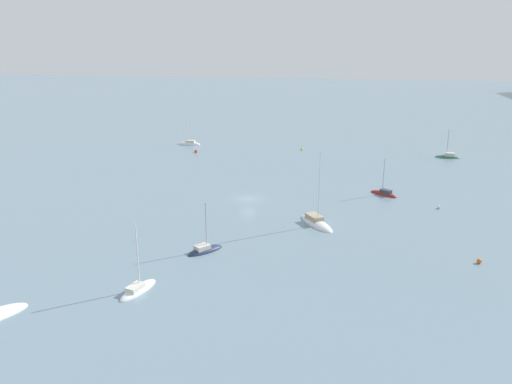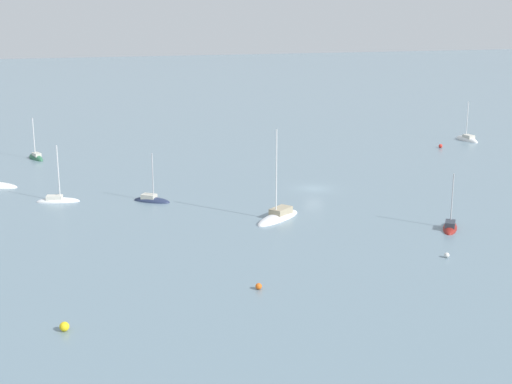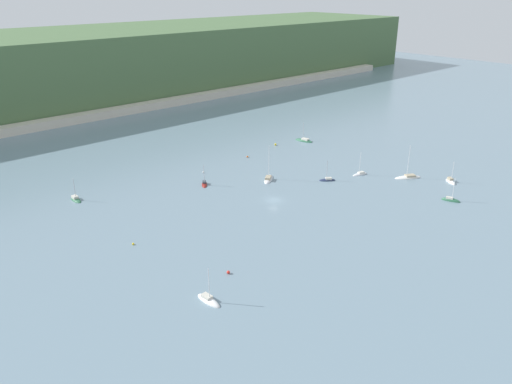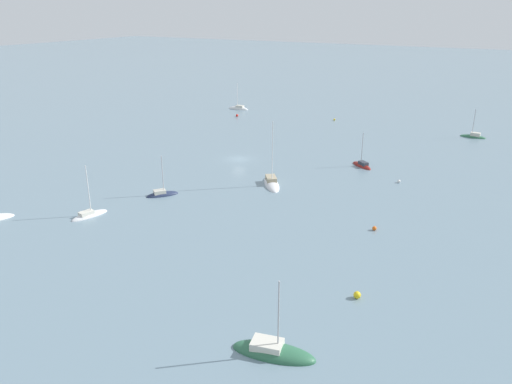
% 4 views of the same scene
% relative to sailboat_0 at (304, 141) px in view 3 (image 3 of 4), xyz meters
% --- Properties ---
extents(ground_plane, '(600.00, 600.00, 0.00)m').
position_rel_sailboat_0_xyz_m(ground_plane, '(-46.81, -32.10, -0.09)').
color(ground_plane, slate).
extents(hillside_ridge, '(474.10, 82.23, 32.82)m').
position_rel_sailboat_0_xyz_m(hillside_ridge, '(-46.81, 127.52, 16.32)').
color(hillside_ridge, '#4C6B42').
rests_on(hillside_ridge, ground_plane).
extents(shore_town_strip, '(402.99, 6.00, 3.49)m').
position_rel_sailboat_0_xyz_m(shore_town_strip, '(-46.81, 82.90, 1.65)').
color(shore_town_strip, beige).
rests_on(shore_town_strip, ground_plane).
extents(sailboat_0, '(3.99, 7.61, 7.86)m').
position_rel_sailboat_0_xyz_m(sailboat_0, '(0.00, 0.00, 0.00)').
color(sailboat_0, '#2D6647').
rests_on(sailboat_0, ground_plane).
extents(sailboat_1, '(4.24, 5.04, 6.80)m').
position_rel_sailboat_0_xyz_m(sailboat_1, '(-54.07, -10.23, 0.02)').
color(sailboat_1, maroon).
rests_on(sailboat_1, ground_plane).
extents(sailboat_2, '(4.10, 5.07, 7.28)m').
position_rel_sailboat_0_xyz_m(sailboat_2, '(1.60, -57.85, 0.04)').
color(sailboat_2, silver).
rests_on(sailboat_2, ground_plane).
extents(sailboat_3, '(5.66, 2.84, 7.84)m').
position_rel_sailboat_0_xyz_m(sailboat_3, '(-13.21, -35.79, 0.02)').
color(sailboat_3, silver).
rests_on(sailboat_3, ground_plane).
extents(sailboat_4, '(2.96, 5.15, 7.60)m').
position_rel_sailboat_0_xyz_m(sailboat_4, '(-11.31, -64.77, 0.00)').
color(sailboat_4, '#2D6647').
rests_on(sailboat_4, ground_plane).
extents(sailboat_5, '(2.13, 6.07, 8.02)m').
position_rel_sailboat_0_xyz_m(sailboat_5, '(-88.40, -57.56, 0.01)').
color(sailboat_5, white).
rests_on(sailboat_5, ground_plane).
extents(sailboat_6, '(1.98, 5.55, 6.89)m').
position_rel_sailboat_0_xyz_m(sailboat_6, '(-86.88, 4.44, 0.05)').
color(sailboat_6, '#2D6647').
rests_on(sailboat_6, ground_plane).
extents(sailboat_7, '(7.56, 6.44, 11.30)m').
position_rel_sailboat_0_xyz_m(sailboat_7, '(-37.24, -19.90, 0.05)').
color(sailboat_7, silver).
rests_on(sailboat_7, ground_plane).
extents(sailboat_8, '(5.02, 4.44, 6.80)m').
position_rel_sailboat_0_xyz_m(sailboat_8, '(-24.57, -32.29, 0.01)').
color(sailboat_8, '#232D4C').
rests_on(sailboat_8, ground_plane).
extents(sailboat_9, '(8.62, 6.60, 10.98)m').
position_rel_sailboat_0_xyz_m(sailboat_9, '(-4.61, -47.35, 0.01)').
color(sailboat_9, white).
rests_on(sailboat_9, ground_plane).
extents(mooring_buoy_0, '(0.57, 0.57, 0.57)m').
position_rel_sailboat_0_xyz_m(mooring_buoy_0, '(-28.22, 0.03, 0.20)').
color(mooring_buoy_0, orange).
rests_on(mooring_buoy_0, ground_plane).
extents(mooring_buoy_1, '(0.51, 0.51, 0.51)m').
position_rel_sailboat_0_xyz_m(mooring_buoy_1, '(-48.39, -2.02, 0.16)').
color(mooring_buoy_1, white).
rests_on(mooring_buoy_1, ground_plane).
extents(mooring_buoy_2, '(0.69, 0.69, 0.69)m').
position_rel_sailboat_0_xyz_m(mooring_buoy_2, '(-79.62, -52.65, 0.25)').
color(mooring_buoy_2, red).
rests_on(mooring_buoy_2, ground_plane).
extents(mooring_buoy_3, '(0.50, 0.50, 0.50)m').
position_rel_sailboat_0_xyz_m(mooring_buoy_3, '(-87.93, -28.72, 0.16)').
color(mooring_buoy_3, yellow).
rests_on(mooring_buoy_3, ground_plane).
extents(mooring_buoy_4, '(0.74, 0.74, 0.74)m').
position_rel_sailboat_0_xyz_m(mooring_buoy_4, '(-11.64, 3.35, 0.28)').
color(mooring_buoy_4, yellow).
rests_on(mooring_buoy_4, ground_plane).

